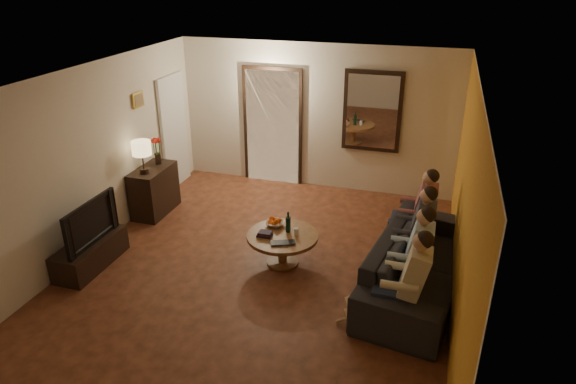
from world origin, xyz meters
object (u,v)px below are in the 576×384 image
(person_b, at_px, (412,259))
(dog, at_px, (367,302))
(sofa, at_px, (420,263))
(bowl, at_px, (275,223))
(person_a, at_px, (408,287))
(person_d, at_px, (418,215))
(wine_bottle, at_px, (288,222))
(coffee_table, at_px, (283,249))
(dresser, at_px, (154,190))
(table_lamp, at_px, (142,157))
(laptop, at_px, (283,245))
(person_c, at_px, (415,235))
(tv, at_px, (85,222))
(tv_stand, at_px, (91,253))

(person_b, bearing_deg, dog, -127.10)
(sofa, xyz_separation_m, bowl, (-2.02, 0.30, 0.11))
(person_a, xyz_separation_m, bowl, (-1.92, 1.20, -0.12))
(person_d, height_order, wine_bottle, person_d)
(person_b, xyz_separation_m, coffee_table, (-1.74, 0.38, -0.38))
(dresser, xyz_separation_m, bowl, (2.32, -0.69, 0.09))
(table_lamp, bearing_deg, person_a, -21.54)
(table_lamp, height_order, person_d, table_lamp)
(laptop, bearing_deg, person_c, -6.72)
(tv, height_order, laptop, tv)
(tv_stand, bearing_deg, dresser, 90.00)
(tv_stand, height_order, sofa, sofa)
(person_c, distance_m, wine_bottle, 1.69)
(person_a, xyz_separation_m, person_b, (0.00, 0.60, 0.00))
(sofa, relative_size, person_c, 2.14)
(dog, distance_m, wine_bottle, 1.67)
(tv_stand, xyz_separation_m, bowl, (2.32, 1.04, 0.29))
(dresser, distance_m, tv_stand, 1.74)
(person_b, distance_m, person_c, 0.60)
(tv_stand, bearing_deg, laptop, 11.68)
(person_b, xyz_separation_m, bowl, (-1.92, 0.60, -0.12))
(dresser, height_order, person_c, person_c)
(person_b, relative_size, laptop, 3.65)
(person_b, bearing_deg, person_a, -90.00)
(sofa, xyz_separation_m, laptop, (-1.74, -0.20, 0.09))
(dog, bearing_deg, sofa, 35.87)
(dog, relative_size, wine_bottle, 1.81)
(sofa, relative_size, coffee_table, 2.63)
(person_d, bearing_deg, person_c, -90.00)
(dresser, distance_m, person_c, 4.30)
(person_b, bearing_deg, bowl, 162.64)
(person_c, relative_size, wine_bottle, 3.87)
(coffee_table, bearing_deg, sofa, -2.48)
(dresser, xyz_separation_m, coffee_table, (2.50, -0.91, -0.17))
(sofa, height_order, laptop, sofa)
(laptop, bearing_deg, coffee_table, 85.93)
(tv_stand, relative_size, person_b, 0.95)
(wine_bottle, bearing_deg, person_d, 23.13)
(table_lamp, relative_size, wine_bottle, 1.74)
(coffee_table, bearing_deg, tv_stand, -161.89)
(person_c, height_order, wine_bottle, person_c)
(bowl, xyz_separation_m, wine_bottle, (0.23, -0.12, 0.12))
(person_c, distance_m, dog, 1.28)
(dresser, bearing_deg, wine_bottle, -17.69)
(person_a, bearing_deg, coffee_table, 150.58)
(person_c, bearing_deg, person_b, -90.00)
(table_lamp, height_order, dog, table_lamp)
(tv_stand, distance_m, tv, 0.49)
(sofa, xyz_separation_m, person_a, (-0.10, -0.90, 0.22))
(table_lamp, distance_m, laptop, 2.84)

